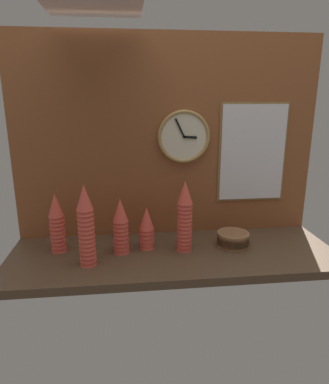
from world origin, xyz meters
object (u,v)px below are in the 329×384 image
at_px(cup_stack_left, 86,226).
at_px(bowl_stack_right, 233,239).
at_px(wall_clock, 184,137).
at_px(cup_stack_center_right, 185,216).
at_px(menu_board, 253,153).
at_px(cup_stack_center_left, 121,226).
at_px(cup_stack_far_left, 57,223).
at_px(cup_stack_center, 147,228).

distance_m(cup_stack_left, bowl_stack_right, 0.74).
bearing_deg(wall_clock, cup_stack_center_right, -97.41).
relative_size(cup_stack_left, menu_board, 0.70).
height_order(cup_stack_left, wall_clock, wall_clock).
relative_size(cup_stack_center_right, bowl_stack_right, 2.19).
bearing_deg(cup_stack_center_left, menu_board, 17.31).
bearing_deg(wall_clock, cup_stack_far_left, -165.83).
xyz_separation_m(cup_stack_center, cup_stack_far_left, (-0.43, 0.02, 0.04)).
bearing_deg(cup_stack_center_right, wall_clock, 82.59).
xyz_separation_m(bowl_stack_right, menu_board, (0.16, 0.22, 0.40)).
bearing_deg(menu_board, cup_stack_far_left, -170.49).
bearing_deg(cup_stack_center_right, menu_board, 29.80).
distance_m(cup_stack_center_left, bowl_stack_right, 0.57).
relative_size(cup_stack_center_left, cup_stack_left, 0.73).
relative_size(cup_stack_far_left, bowl_stack_right, 1.82).
relative_size(cup_stack_center, wall_clock, 0.78).
relative_size(cup_stack_center_left, menu_board, 0.51).
bearing_deg(cup_stack_left, cup_stack_center_left, 36.73).
height_order(cup_stack_left, cup_stack_far_left, cup_stack_left).
bearing_deg(cup_stack_center, cup_stack_center_left, -164.34).
relative_size(cup_stack_center, bowl_stack_right, 1.33).
relative_size(cup_stack_center, cup_stack_far_left, 0.73).
xyz_separation_m(cup_stack_center, cup_stack_left, (-0.28, -0.15, 0.08)).
bearing_deg(cup_stack_center_left, cup_stack_center, 15.66).
height_order(cup_stack_center_right, menu_board, menu_board).
relative_size(cup_stack_left, cup_stack_far_left, 1.27).
distance_m(cup_stack_center, wall_clock, 0.51).
relative_size(cup_stack_center_right, menu_board, 0.66).
bearing_deg(bowl_stack_right, cup_stack_center_left, -179.53).
xyz_separation_m(cup_stack_center_right, bowl_stack_right, (0.25, 0.02, -0.14)).
bearing_deg(cup_stack_far_left, cup_stack_center, -2.19).
height_order(cup_stack_center_left, bowl_stack_right, cup_stack_center_left).
height_order(bowl_stack_right, wall_clock, wall_clock).
height_order(cup_stack_center_right, cup_stack_left, cup_stack_left).
bearing_deg(menu_board, cup_stack_center_left, -162.69).
bearing_deg(wall_clock, bowl_stack_right, -43.21).
distance_m(cup_stack_center_right, menu_board, 0.54).
xyz_separation_m(cup_stack_center_right, wall_clock, (0.03, 0.23, 0.36)).
xyz_separation_m(cup_stack_center_left, wall_clock, (0.34, 0.22, 0.40)).
bearing_deg(bowl_stack_right, wall_clock, 136.79).
relative_size(cup_stack_center_right, cup_stack_center_left, 1.29).
distance_m(bowl_stack_right, wall_clock, 0.58).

